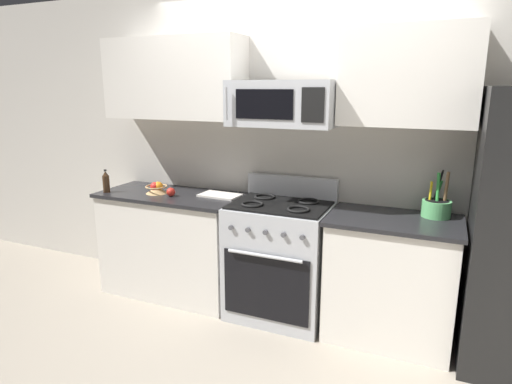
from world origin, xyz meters
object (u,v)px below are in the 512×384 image
utensil_crock (436,207)px  cutting_board (220,195)px  microwave (283,103)px  range_oven (280,259)px  fruit_basket (157,188)px  bottle_soy (106,182)px  apple_loose (171,192)px

utensil_crock → cutting_board: utensil_crock is taller
microwave → utensil_crock: microwave is taller
microwave → range_oven: bearing=-90.0°
microwave → fruit_basket: 1.33m
range_oven → microwave: size_ratio=1.39×
bottle_soy → range_oven: bearing=6.6°
microwave → bottle_soy: 1.69m
apple_loose → microwave: bearing=6.5°
microwave → bottle_soy: microwave is taller
range_oven → microwave: microwave is taller
microwave → utensil_crock: (1.10, 0.13, -0.70)m
utensil_crock → apple_loose: bearing=-173.3°
cutting_board → fruit_basket: bearing=-167.5°
utensil_crock → fruit_basket: (-2.22, -0.20, -0.03)m
microwave → fruit_basket: (-1.12, -0.07, -0.73)m
cutting_board → bottle_soy: 1.01m
range_oven → fruit_basket: (-1.12, -0.04, 0.48)m
microwave → apple_loose: bearing=-173.5°
range_oven → utensil_crock: bearing=8.1°
microwave → bottle_soy: bearing=-172.4°
range_oven → cutting_board: range_oven is taller
utensil_crock → microwave: bearing=-173.2°
bottle_soy → fruit_basket: bearing=18.1°
range_oven → fruit_basket: size_ratio=5.84×
microwave → apple_loose: 1.20m
fruit_basket → bottle_soy: bearing=-161.9°
utensil_crock → bottle_soy: 2.66m
fruit_basket → utensil_crock: bearing=5.1°
range_oven → cutting_board: bearing=171.9°
cutting_board → bottle_soy: bottle_soy is taller
utensil_crock → fruit_basket: bearing=-174.9°
bottle_soy → apple_loose: bearing=9.3°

